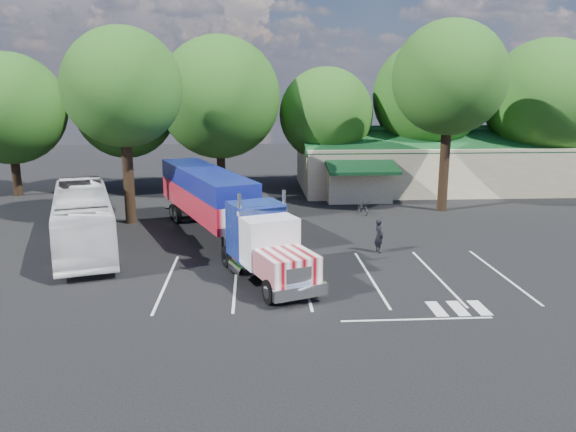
{
  "coord_description": "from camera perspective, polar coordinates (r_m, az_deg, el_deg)",
  "views": [
    {
      "loc": [
        -2.3,
        -31.05,
        8.82
      ],
      "look_at": [
        -0.45,
        -1.35,
        2.0
      ],
      "focal_mm": 35.0,
      "sensor_mm": 36.0,
      "label": 1
    }
  ],
  "objects": [
    {
      "name": "tree_row_e",
      "position": [
        51.39,
        14.05,
        11.71
      ],
      "size": [
        9.6,
        9.6,
        12.9
      ],
      "color": "black",
      "rests_on": "ground"
    },
    {
      "name": "tree_near_right",
      "position": [
        41.9,
        16.1,
        13.29
      ],
      "size": [
        8.0,
        8.0,
        13.5
      ],
      "color": "black",
      "rests_on": "ground"
    },
    {
      "name": "tree_row_a",
      "position": [
        51.5,
        -26.47,
        9.74
      ],
      "size": [
        9.0,
        9.0,
        11.68
      ],
      "color": "black",
      "rests_on": "ground"
    },
    {
      "name": "silver_sedan",
      "position": [
        47.15,
        10.25,
        2.68
      ],
      "size": [
        3.95,
        2.62,
        1.23
      ],
      "primitive_type": "imported",
      "rotation": [
        0.0,
        0.0,
        1.18
      ],
      "color": "#ACAFB3",
      "rests_on": "ground"
    },
    {
      "name": "bicycle",
      "position": [
        40.39,
        7.64,
        0.88
      ],
      "size": [
        0.9,
        1.93,
        0.97
      ],
      "primitive_type": "imported",
      "rotation": [
        0.0,
        0.0,
        0.14
      ],
      "color": "black",
      "rests_on": "ground"
    },
    {
      "name": "semi_truck",
      "position": [
        32.38,
        -7.07,
        1.27
      ],
      "size": [
        9.38,
        19.31,
        4.14
      ],
      "rotation": [
        0.0,
        0.0,
        0.37
      ],
      "color": "black",
      "rests_on": "ground"
    },
    {
      "name": "ground",
      "position": [
        32.36,
        0.64,
        -2.91
      ],
      "size": [
        120.0,
        120.0,
        0.0
      ],
      "primitive_type": "plane",
      "color": "black",
      "rests_on": "ground"
    },
    {
      "name": "tree_row_f",
      "position": [
        54.14,
        24.74,
        10.66
      ],
      "size": [
        10.4,
        10.4,
        13.0
      ],
      "color": "black",
      "rests_on": "ground"
    },
    {
      "name": "event_hall",
      "position": [
        51.85,
        14.54,
        5.17
      ],
      "size": [
        24.2,
        14.12,
        5.55
      ],
      "color": "beige",
      "rests_on": "ground"
    },
    {
      "name": "tree_row_d",
      "position": [
        49.01,
        3.88,
        10.26
      ],
      "size": [
        8.0,
        8.0,
        10.6
      ],
      "color": "black",
      "rests_on": "ground"
    },
    {
      "name": "tree_row_b",
      "position": [
        50.04,
        -16.2,
        10.47
      ],
      "size": [
        8.4,
        8.4,
        11.35
      ],
      "color": "black",
      "rests_on": "ground"
    },
    {
      "name": "tree_near_left",
      "position": [
        37.95,
        -16.44,
        12.38
      ],
      "size": [
        7.6,
        7.6,
        12.65
      ],
      "color": "black",
      "rests_on": "ground"
    },
    {
      "name": "woman",
      "position": [
        31.02,
        9.22,
        -1.99
      ],
      "size": [
        0.62,
        0.78,
        1.87
      ],
      "primitive_type": "imported",
      "rotation": [
        0.0,
        0.0,
        1.85
      ],
      "color": "black",
      "rests_on": "ground"
    },
    {
      "name": "tour_bus",
      "position": [
        33.11,
        -20.11,
        -0.29
      ],
      "size": [
        6.32,
        12.58,
        3.42
      ],
      "primitive_type": "imported",
      "rotation": [
        0.0,
        0.0,
        0.29
      ],
      "color": "silver",
      "rests_on": "ground"
    },
    {
      "name": "tree_row_c",
      "position": [
        47.34,
        -6.99,
        11.86
      ],
      "size": [
        10.0,
        10.0,
        13.05
      ],
      "color": "black",
      "rests_on": "ground"
    }
  ]
}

